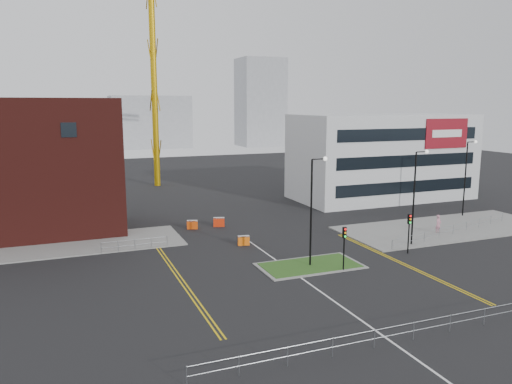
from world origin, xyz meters
The scene contains 27 objects.
ground centered at (0.00, 0.00, 0.00)m, with size 200.00×200.00×0.00m, color black.
pavement_left centered at (-20.00, 22.00, 0.06)m, with size 28.00×8.00×0.12m, color slate.
pavement_right centered at (22.00, 14.00, 0.06)m, with size 24.00×10.00×0.12m, color slate.
island_kerb centered at (2.00, 8.00, 0.04)m, with size 8.60×4.60×0.08m, color slate.
grass_island centered at (2.00, 8.00, 0.06)m, with size 8.00×4.00×0.12m, color #26541C.
office_block centered at (26.01, 31.97, 6.00)m, with size 25.00×12.20×12.00m.
tower_crane centered at (3.47, 53.55, 27.46)m, with size 51.50×14.50×39.91m.
streetlamp_island centered at (2.22, 8.00, 5.41)m, with size 1.46×0.36×9.18m.
streetlamp_right_near centered at (14.22, 10.00, 5.41)m, with size 1.46×0.36×9.18m.
streetlamp_right_far centered at (28.22, 18.00, 5.41)m, with size 1.46×0.36×9.18m.
traffic_light_island centered at (4.00, 5.98, 2.57)m, with size 0.28×0.33×3.65m.
traffic_light_right centered at (12.00, 7.98, 2.57)m, with size 0.28×0.33×3.65m.
railing_front centered at (0.00, -6.00, 0.78)m, with size 24.05×0.05×1.10m.
railing_left centered at (-11.00, 18.00, 0.74)m, with size 6.05×0.05×1.10m.
railing_right centered at (20.50, 11.50, 0.78)m, with size 19.05×5.05×1.10m.
centre_line centered at (0.00, 2.00, 0.01)m, with size 0.15×30.00×0.01m, color silver.
yellow_left_a centered at (-9.00, 10.00, 0.01)m, with size 0.12×24.00×0.01m, color gold.
yellow_left_b centered at (-8.70, 10.00, 0.01)m, with size 0.12×24.00×0.01m, color gold.
yellow_right_a centered at (9.50, 6.00, 0.01)m, with size 0.12×20.00×0.01m, color gold.
yellow_right_b centered at (9.80, 6.00, 0.01)m, with size 0.12×20.00×0.01m, color gold.
skyline_b centered at (10.00, 130.00, 8.00)m, with size 24.00×12.00×16.00m, color gray.
skyline_c centered at (45.00, 125.00, 14.00)m, with size 14.00×12.00×28.00m, color gray.
skyline_d centered at (-8.00, 140.00, 6.00)m, with size 30.00×12.00×12.00m, color gray.
pedestrian centered at (19.48, 12.58, 1.00)m, with size 0.73×0.48×2.01m, color #C78195.
barrier_left centered at (-1.00, 16.00, 0.51)m, with size 1.16×0.56×0.93m.
barrier_mid centered at (-4.00, 24.00, 0.53)m, with size 1.21×0.75×0.97m.
barrier_right centered at (-0.97, 24.00, 0.56)m, with size 1.29×0.76×1.03m.
Camera 1 is at (-16.98, -27.61, 13.37)m, focal length 35.00 mm.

